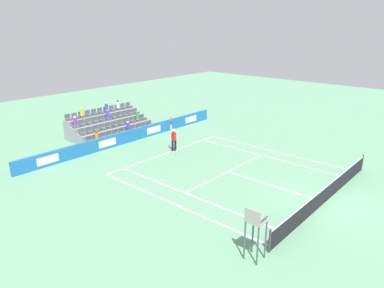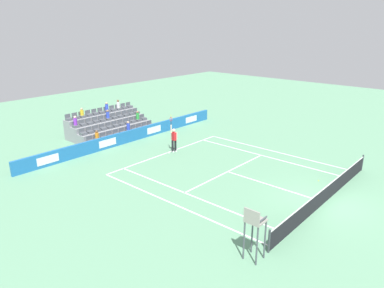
{
  "view_description": "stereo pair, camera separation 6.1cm",
  "coord_description": "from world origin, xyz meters",
  "px_view_note": "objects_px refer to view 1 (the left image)",
  "views": [
    {
      "loc": [
        17.7,
        6.06,
        9.04
      ],
      "look_at": [
        -0.24,
        -9.69,
        1.1
      ],
      "focal_mm": 33.72,
      "sensor_mm": 36.0,
      "label": 1
    },
    {
      "loc": [
        17.66,
        6.1,
        9.04
      ],
      "look_at": [
        -0.24,
        -9.69,
        1.1
      ],
      "focal_mm": 33.72,
      "sensor_mm": 36.0,
      "label": 2
    }
  ],
  "objects_px": {
    "tennis_net": "(326,194)",
    "tennis_player": "(174,139)",
    "umpire_chair": "(255,226)",
    "loose_tennis_ball": "(319,181)"
  },
  "relations": [
    {
      "from": "tennis_net",
      "to": "tennis_player",
      "type": "height_order",
      "value": "tennis_player"
    },
    {
      "from": "tennis_player",
      "to": "umpire_chair",
      "type": "height_order",
      "value": "tennis_player"
    },
    {
      "from": "tennis_player",
      "to": "umpire_chair",
      "type": "relative_size",
      "value": 1.22
    },
    {
      "from": "umpire_chair",
      "to": "loose_tennis_ball",
      "type": "bearing_deg",
      "value": -172.98
    },
    {
      "from": "tennis_net",
      "to": "umpire_chair",
      "type": "height_order",
      "value": "umpire_chair"
    },
    {
      "from": "tennis_net",
      "to": "umpire_chair",
      "type": "xyz_separation_m",
      "value": [
        6.76,
        -0.25,
        1.03
      ]
    },
    {
      "from": "tennis_net",
      "to": "umpire_chair",
      "type": "relative_size",
      "value": 5.12
    },
    {
      "from": "tennis_net",
      "to": "tennis_player",
      "type": "bearing_deg",
      "value": -92.35
    },
    {
      "from": "umpire_chair",
      "to": "loose_tennis_ball",
      "type": "distance_m",
      "value": 9.39
    },
    {
      "from": "umpire_chair",
      "to": "loose_tennis_ball",
      "type": "xyz_separation_m",
      "value": [
        -9.2,
        -1.13,
        -1.49
      ]
    }
  ]
}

